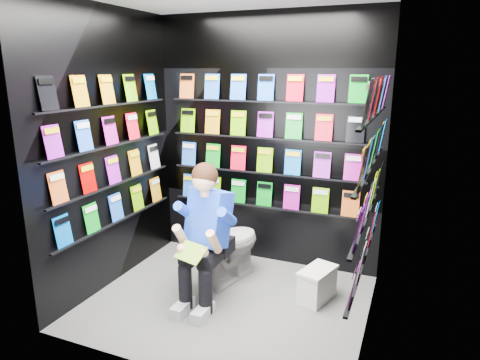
% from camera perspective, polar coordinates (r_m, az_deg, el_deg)
% --- Properties ---
extents(floor, '(2.40, 2.40, 0.00)m').
position_cam_1_polar(floor, '(4.02, -1.69, -15.89)').
color(floor, '#5B5A58').
rests_on(floor, ground).
extents(wall_back, '(2.40, 0.04, 2.60)m').
position_cam_1_polar(wall_back, '(4.46, 3.49, 5.02)').
color(wall_back, black).
rests_on(wall_back, floor).
extents(wall_front, '(2.40, 0.04, 2.60)m').
position_cam_1_polar(wall_front, '(2.69, -10.66, -1.57)').
color(wall_front, black).
rests_on(wall_front, floor).
extents(wall_left, '(0.04, 2.00, 2.60)m').
position_cam_1_polar(wall_left, '(4.18, -17.05, 3.76)').
color(wall_left, black).
rests_on(wall_left, floor).
extents(wall_right, '(0.04, 2.00, 2.60)m').
position_cam_1_polar(wall_right, '(3.25, 17.83, 0.74)').
color(wall_right, black).
rests_on(wall_right, floor).
extents(comics_back, '(2.10, 0.06, 1.37)m').
position_cam_1_polar(comics_back, '(4.43, 3.36, 5.02)').
color(comics_back, red).
rests_on(comics_back, wall_back).
extents(comics_left, '(0.06, 1.70, 1.37)m').
position_cam_1_polar(comics_left, '(4.16, -16.73, 3.80)').
color(comics_left, red).
rests_on(comics_left, wall_left).
extents(comics_right, '(0.06, 1.70, 1.37)m').
position_cam_1_polar(comics_right, '(3.25, 17.31, 0.88)').
color(comics_right, red).
rests_on(comics_right, wall_right).
extents(toilet, '(0.61, 0.84, 0.73)m').
position_cam_1_polar(toilet, '(4.26, -1.68, -8.52)').
color(toilet, white).
rests_on(toilet, floor).
extents(longbox, '(0.30, 0.41, 0.28)m').
position_cam_1_polar(longbox, '(4.04, 10.25, -13.71)').
color(longbox, white).
rests_on(longbox, floor).
extents(longbox_lid, '(0.33, 0.44, 0.03)m').
position_cam_1_polar(longbox_lid, '(3.97, 10.35, -11.76)').
color(longbox_lid, white).
rests_on(longbox_lid, longbox).
extents(reader, '(0.70, 0.85, 1.37)m').
position_cam_1_polar(reader, '(3.80, -4.08, -5.11)').
color(reader, blue).
rests_on(reader, toilet).
extents(held_comic, '(0.30, 0.22, 0.11)m').
position_cam_1_polar(held_comic, '(3.58, -6.57, -9.57)').
color(held_comic, green).
rests_on(held_comic, reader).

